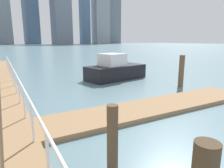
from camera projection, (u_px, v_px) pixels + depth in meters
ground_plane at (48, 73)px, 18.29m from camera, size 300.00×300.00×0.00m
floating_dock at (152, 107)px, 8.82m from camera, size 10.79×2.00×0.18m
boardwalk_railing at (21, 87)px, 7.40m from camera, size 0.06×27.89×1.08m
dock_piling_0 at (181, 71)px, 12.84m from camera, size 0.33×0.33×2.03m
dock_piling_5 at (112, 140)px, 4.45m from camera, size 0.25×0.25×1.61m
moored_boat_1 at (115, 70)px, 15.48m from camera, size 4.95×2.95×1.96m
skyline_tower_4 at (61, 15)px, 137.83m from camera, size 11.82×13.71×38.54m
skyline_tower_5 at (85, 16)px, 155.55m from camera, size 6.62×6.78×41.84m
skyline_tower_7 at (112, 3)px, 172.41m from camera, size 12.47×14.76×67.27m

